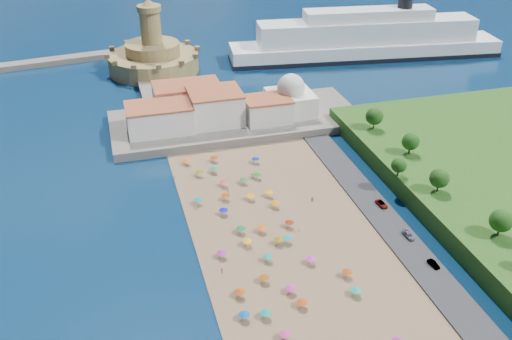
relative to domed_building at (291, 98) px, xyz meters
name	(u,v)px	position (x,y,z in m)	size (l,w,h in m)	color
ground	(267,246)	(-30.00, -71.00, -8.97)	(700.00, 700.00, 0.00)	#071938
terrace	(236,121)	(-20.00, 2.00, -7.47)	(90.00, 36.00, 3.00)	#59544C
jetty	(163,93)	(-42.00, 37.00, -7.77)	(18.00, 70.00, 2.40)	#59544C
waterfront_buildings	(200,108)	(-33.05, 2.64, -1.10)	(57.00, 29.00, 11.00)	silver
domed_building	(291,98)	(0.00, 0.00, 0.00)	(16.00, 16.00, 15.00)	silver
fortress	(153,57)	(-42.00, 67.00, -2.29)	(40.00, 40.00, 32.40)	#9D864E
cruise_ship	(366,40)	(57.75, 58.72, -0.57)	(131.46, 35.01, 28.40)	black
beach_parasols	(276,264)	(-30.74, -80.82, -6.83)	(31.48, 115.44, 2.20)	gray
beachgoers	(242,221)	(-33.77, -59.98, -7.87)	(37.02, 96.09, 1.80)	tan
parked_cars	(401,227)	(6.00, -74.16, -7.66)	(2.34, 31.59, 1.26)	gray
hillside_trees	(451,187)	(20.23, -72.45, 1.10)	(14.81, 108.25, 7.49)	#382314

